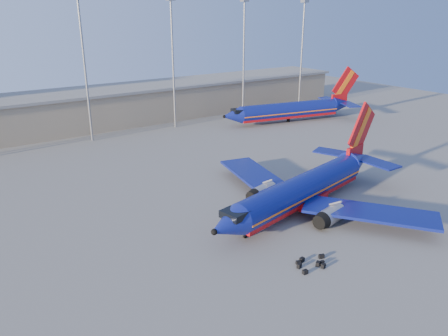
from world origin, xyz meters
The scene contains 6 objects.
ground centered at (0.00, 0.00, 0.00)m, with size 220.00×220.00×0.00m, color slate.
terminal_building centered at (10.00, 58.00, 4.32)m, with size 122.00×16.00×8.50m.
light_mast_row centered at (5.00, 46.00, 17.55)m, with size 101.60×1.60×28.65m.
aircraft_main centered at (8.25, -3.61, 2.69)m, with size 36.89×35.13×12.62m.
aircraft_second centered at (41.32, 34.27, 2.93)m, with size 37.32×16.07×12.78m.
luggage_pile centered at (-1.92, -15.03, 0.24)m, with size 4.30×2.70×0.52m.
Camera 1 is at (-32.85, -43.11, 25.87)m, focal length 35.00 mm.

